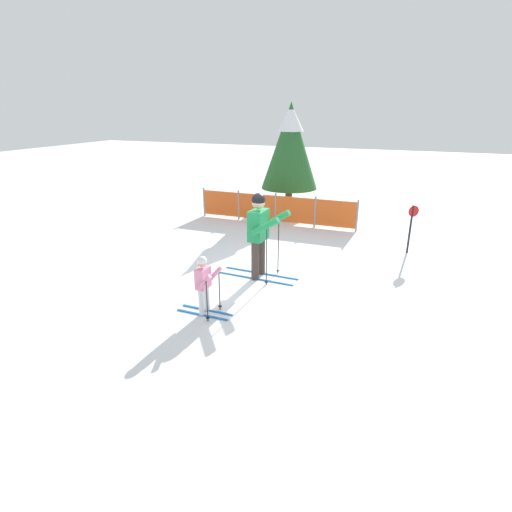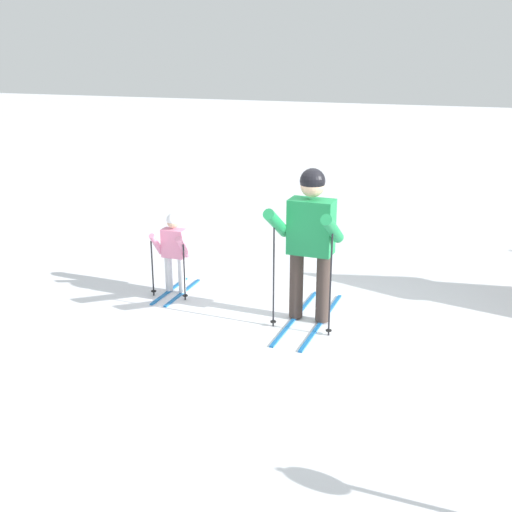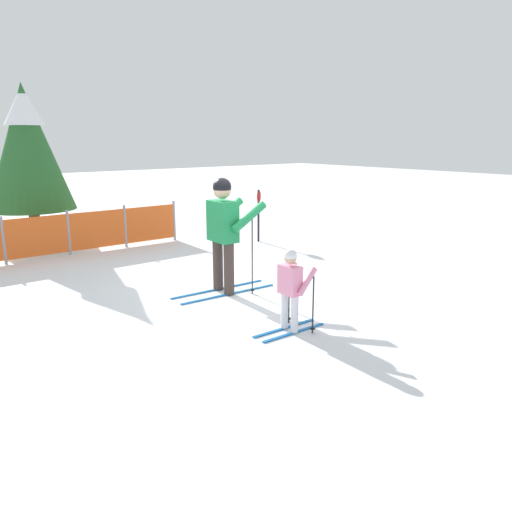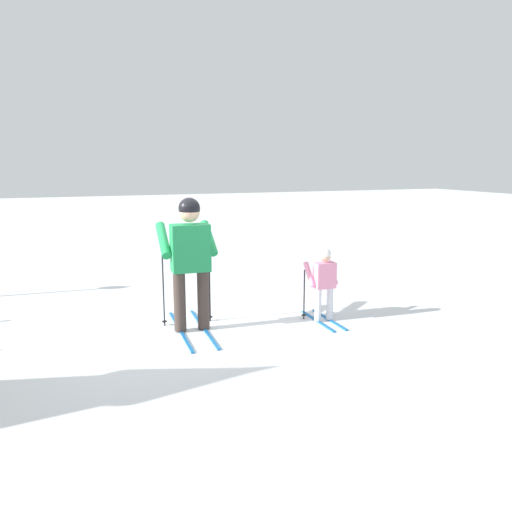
% 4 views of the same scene
% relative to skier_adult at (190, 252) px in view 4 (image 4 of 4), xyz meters
% --- Properties ---
extents(ground_plane, '(60.00, 60.00, 0.00)m').
position_rel_skier_adult_xyz_m(ground_plane, '(0.18, -0.01, -1.12)').
color(ground_plane, white).
extents(skier_adult, '(1.77, 0.80, 1.86)m').
position_rel_skier_adult_xyz_m(skier_adult, '(0.00, 0.00, 0.00)').
color(skier_adult, '#1966B2').
rests_on(skier_adult, ground_plane).
extents(skier_child, '(1.03, 0.53, 1.10)m').
position_rel_skier_adult_xyz_m(skier_child, '(-0.31, -1.92, -0.48)').
color(skier_child, '#1966B2').
rests_on(skier_child, ground_plane).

